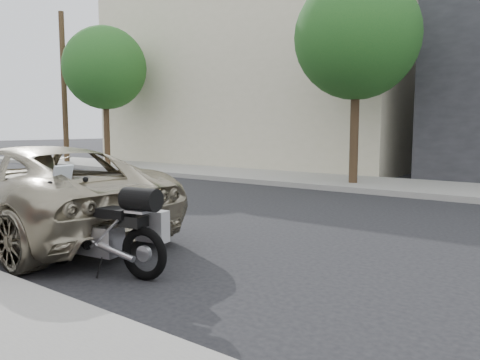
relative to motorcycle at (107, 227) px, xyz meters
The scene contains 8 objects.
ground 3.26m from the motorcycle, 109.89° to the right, with size 120.00×120.00×0.00m, color black.
far_sidewalk 9.60m from the motorcycle, 96.56° to the right, with size 44.00×3.00×0.15m, color gray.
far_building_cream 18.64m from the motorcycle, 64.44° to the right, with size 14.00×11.00×8.00m.
street_tree_mid 9.76m from the motorcycle, 84.28° to the right, with size 3.40×3.40×5.70m.
street_tree_right 15.37m from the motorcycle, 37.18° to the right, with size 3.40×3.40×5.70m.
utility_pole 17.68m from the motorcycle, 31.20° to the right, with size 0.24×0.24×6.70m, color #3D2C1B.
motorcycle is the anchor object (origin of this frame).
minivan 2.55m from the motorcycle, ahead, with size 2.34×5.07×1.41m, color #9E947B.
Camera 1 is at (-3.34, 6.35, 1.68)m, focal length 35.00 mm.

